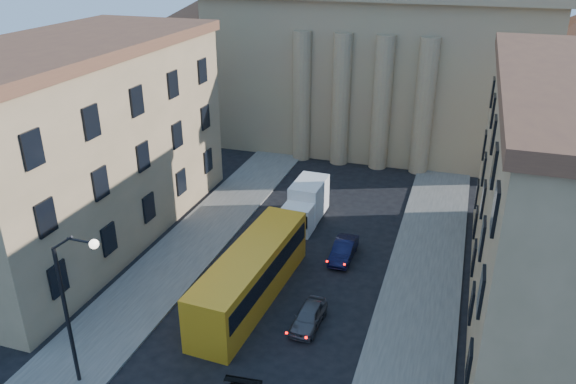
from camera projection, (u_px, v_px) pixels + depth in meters
name	position (u px, v px, depth m)	size (l,w,h in m)	color
sidewalk_left	(160.00, 277.00, 38.05)	(5.00, 60.00, 0.15)	#504E49
sidewalk_right	(414.00, 326.00, 33.24)	(5.00, 60.00, 0.15)	#504E49
church	(386.00, 27.00, 63.24)	(68.02, 28.76, 36.60)	#92755A
building_left	(76.00, 143.00, 40.89)	(11.60, 26.60, 14.70)	tan
street_lamp	(72.00, 299.00, 26.80)	(2.62, 0.44, 8.83)	black
car_right_far	(309.00, 316.00, 33.14)	(1.48, 3.69, 1.26)	#46464A
car_right_distant	(344.00, 250.00, 40.14)	(1.40, 4.02, 1.32)	black
city_bus	(251.00, 273.00, 35.14)	(3.53, 12.54, 3.49)	orange
box_truck	(306.00, 204.00, 45.08)	(2.41, 5.86, 3.19)	white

